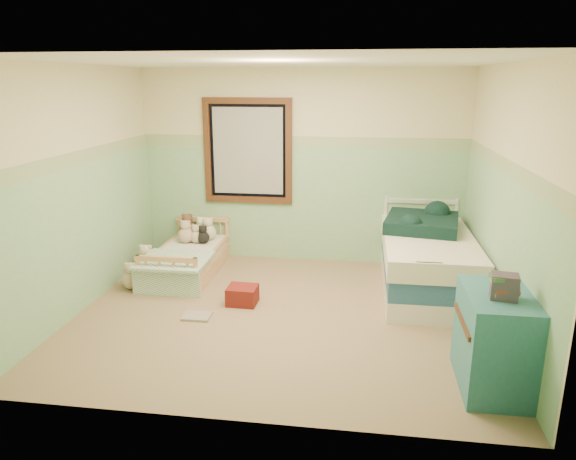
# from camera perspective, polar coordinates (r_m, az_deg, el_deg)

# --- Properties ---
(floor) EXTENTS (4.20, 3.60, 0.02)m
(floor) POSITION_cam_1_polar(r_m,az_deg,el_deg) (5.53, -0.81, -9.21)
(floor) COLOR #856951
(floor) RESTS_ON ground
(ceiling) EXTENTS (4.20, 3.60, 0.02)m
(ceiling) POSITION_cam_1_polar(r_m,az_deg,el_deg) (5.01, -0.92, 17.91)
(ceiling) COLOR white
(ceiling) RESTS_ON wall_back
(wall_back) EXTENTS (4.20, 0.04, 2.50)m
(wall_back) POSITION_cam_1_polar(r_m,az_deg,el_deg) (6.88, 1.47, 6.80)
(wall_back) COLOR beige
(wall_back) RESTS_ON floor
(wall_front) EXTENTS (4.20, 0.04, 2.50)m
(wall_front) POSITION_cam_1_polar(r_m,az_deg,el_deg) (3.41, -5.53, -2.66)
(wall_front) COLOR beige
(wall_front) RESTS_ON floor
(wall_left) EXTENTS (0.04, 3.60, 2.50)m
(wall_left) POSITION_cam_1_polar(r_m,az_deg,el_deg) (5.82, -21.80, 4.02)
(wall_left) COLOR beige
(wall_left) RESTS_ON floor
(wall_right) EXTENTS (0.04, 3.60, 2.50)m
(wall_right) POSITION_cam_1_polar(r_m,az_deg,el_deg) (5.23, 22.53, 2.72)
(wall_right) COLOR beige
(wall_right) RESTS_ON floor
(wainscot_mint) EXTENTS (4.20, 0.01, 1.50)m
(wainscot_mint) POSITION_cam_1_polar(r_m,az_deg,el_deg) (6.96, 1.42, 2.72)
(wainscot_mint) COLOR #7AAD7E
(wainscot_mint) RESTS_ON floor
(border_strip) EXTENTS (4.20, 0.01, 0.15)m
(border_strip) POSITION_cam_1_polar(r_m,az_deg,el_deg) (6.82, 1.47, 9.48)
(border_strip) COLOR #4D7C4C
(border_strip) RESTS_ON wall_back
(window_frame) EXTENTS (1.16, 0.06, 1.36)m
(window_frame) POSITION_cam_1_polar(r_m,az_deg,el_deg) (6.92, -4.39, 8.50)
(window_frame) COLOR #462818
(window_frame) RESTS_ON wall_back
(window_blinds) EXTENTS (0.92, 0.01, 1.12)m
(window_blinds) POSITION_cam_1_polar(r_m,az_deg,el_deg) (6.93, -4.37, 8.51)
(window_blinds) COLOR beige
(window_blinds) RESTS_ON window_frame
(toddler_bed_frame) EXTENTS (0.73, 1.46, 0.19)m
(toddler_bed_frame) POSITION_cam_1_polar(r_m,az_deg,el_deg) (6.74, -10.81, -3.82)
(toddler_bed_frame) COLOR #B3804E
(toddler_bed_frame) RESTS_ON floor
(toddler_mattress) EXTENTS (0.67, 1.40, 0.12)m
(toddler_mattress) POSITION_cam_1_polar(r_m,az_deg,el_deg) (6.69, -10.88, -2.58)
(toddler_mattress) COLOR white
(toddler_mattress) RESTS_ON toddler_bed_frame
(patchwork_quilt) EXTENTS (0.79, 0.73, 0.03)m
(patchwork_quilt) POSITION_cam_1_polar(r_m,az_deg,el_deg) (6.26, -12.23, -3.22)
(patchwork_quilt) COLOR #5E9CC0
(patchwork_quilt) RESTS_ON toddler_mattress
(plush_bed_brown) EXTENTS (0.22, 0.22, 0.22)m
(plush_bed_brown) POSITION_cam_1_polar(r_m,az_deg,el_deg) (7.14, -10.81, 0.04)
(plush_bed_brown) COLOR brown
(plush_bed_brown) RESTS_ON toddler_mattress
(plush_bed_white) EXTENTS (0.20, 0.20, 0.20)m
(plush_bed_white) POSITION_cam_1_polar(r_m,az_deg,el_deg) (7.08, -9.28, -0.12)
(plush_bed_white) COLOR white
(plush_bed_white) RESTS_ON toddler_mattress
(plush_bed_tan) EXTENTS (0.20, 0.20, 0.20)m
(plush_bed_tan) POSITION_cam_1_polar(r_m,az_deg,el_deg) (6.93, -10.99, -0.55)
(plush_bed_tan) COLOR #C9AC8D
(plush_bed_tan) RESTS_ON toddler_mattress
(plush_bed_dark) EXTENTS (0.16, 0.16, 0.16)m
(plush_bed_dark) POSITION_cam_1_polar(r_m,az_deg,el_deg) (6.86, -9.17, -0.80)
(plush_bed_dark) COLOR black
(plush_bed_dark) RESTS_ON toddler_mattress
(plush_floor_cream) EXTENTS (0.25, 0.25, 0.25)m
(plush_floor_cream) POSITION_cam_1_polar(r_m,az_deg,el_deg) (6.85, -15.07, -3.51)
(plush_floor_cream) COLOR beige
(plush_floor_cream) RESTS_ON floor
(plush_floor_tan) EXTENTS (0.22, 0.22, 0.22)m
(plush_floor_tan) POSITION_cam_1_polar(r_m,az_deg,el_deg) (6.39, -16.60, -5.20)
(plush_floor_tan) COLOR #C9AC8D
(plush_floor_tan) RESTS_ON floor
(twin_bed_frame) EXTENTS (0.94, 1.89, 0.22)m
(twin_bed_frame) POSITION_cam_1_polar(r_m,az_deg,el_deg) (6.27, 14.66, -5.43)
(twin_bed_frame) COLOR white
(twin_bed_frame) RESTS_ON floor
(twin_boxspring) EXTENTS (0.94, 1.89, 0.22)m
(twin_boxspring) POSITION_cam_1_polar(r_m,az_deg,el_deg) (6.19, 14.80, -3.53)
(twin_boxspring) COLOR navy
(twin_boxspring) RESTS_ON twin_bed_frame
(twin_mattress) EXTENTS (0.98, 1.92, 0.22)m
(twin_mattress) POSITION_cam_1_polar(r_m,az_deg,el_deg) (6.13, 14.94, -1.59)
(twin_mattress) COLOR #EFE8CE
(twin_mattress) RESTS_ON twin_boxspring
(teal_blanket) EXTENTS (0.94, 0.97, 0.14)m
(teal_blanket) POSITION_cam_1_polar(r_m,az_deg,el_deg) (6.36, 14.31, 0.77)
(teal_blanket) COLOR black
(teal_blanket) RESTS_ON twin_mattress
(dresser) EXTENTS (0.49, 0.78, 0.78)m
(dresser) POSITION_cam_1_polar(r_m,az_deg,el_deg) (4.46, 21.44, -11.09)
(dresser) COLOR #296C6F
(dresser) RESTS_ON floor
(book_stack) EXTENTS (0.21, 0.17, 0.19)m
(book_stack) POSITION_cam_1_polar(r_m,az_deg,el_deg) (4.19, 22.39, -5.70)
(book_stack) COLOR brown
(book_stack) RESTS_ON dresser
(red_pillow) EXTENTS (0.32, 0.29, 0.20)m
(red_pillow) POSITION_cam_1_polar(r_m,az_deg,el_deg) (5.75, -4.95, -7.04)
(red_pillow) COLOR #9E1408
(red_pillow) RESTS_ON floor
(floor_book) EXTENTS (0.29, 0.22, 0.03)m
(floor_book) POSITION_cam_1_polar(r_m,az_deg,el_deg) (5.52, -9.84, -9.20)
(floor_book) COLOR gold
(floor_book) RESTS_ON floor
(extra_plush_0) EXTENTS (0.17, 0.17, 0.17)m
(extra_plush_0) POSITION_cam_1_polar(r_m,az_deg,el_deg) (6.90, -9.91, -0.72)
(extra_plush_0) COLOR #C9AC8D
(extra_plush_0) RESTS_ON toddler_mattress
(extra_plush_1) EXTENTS (0.16, 0.16, 0.16)m
(extra_plush_1) POSITION_cam_1_polar(r_m,az_deg,el_deg) (6.95, -10.80, -0.68)
(extra_plush_1) COLOR beige
(extra_plush_1) RESTS_ON toddler_mattress
(extra_plush_2) EXTENTS (0.21, 0.21, 0.21)m
(extra_plush_2) POSITION_cam_1_polar(r_m,az_deg,el_deg) (7.00, -8.65, -0.25)
(extra_plush_2) COLOR beige
(extra_plush_2) RESTS_ON toddler_mattress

